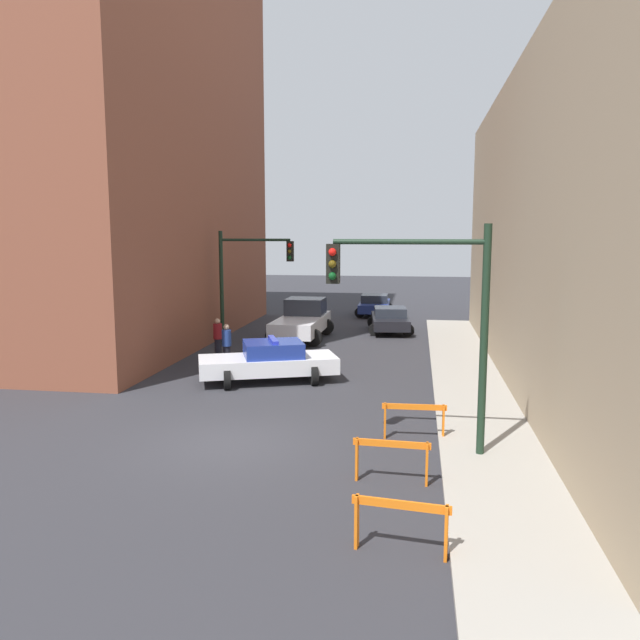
{
  "coord_description": "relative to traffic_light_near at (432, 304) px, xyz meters",
  "views": [
    {
      "loc": [
        4.39,
        -14.2,
        5.12
      ],
      "look_at": [
        1.01,
        7.5,
        2.04
      ],
      "focal_mm": 35.0,
      "sensor_mm": 36.0,
      "label": 1
    }
  ],
  "objects": [
    {
      "name": "traffic_light_near",
      "position": [
        0.0,
        0.0,
        0.0
      ],
      "size": [
        3.64,
        0.35,
        5.2
      ],
      "color": "black",
      "rests_on": "sidewalk_right"
    },
    {
      "name": "parked_car_near",
      "position": [
        -1.67,
        18.07,
        -2.86
      ],
      "size": [
        2.55,
        4.46,
        1.31
      ],
      "rotation": [
        0.0,
        0.0,
        0.1
      ],
      "color": "black",
      "rests_on": "ground_plane"
    },
    {
      "name": "barrier_front",
      "position": [
        -0.51,
        -4.59,
        -2.91
      ],
      "size": [
        1.59,
        0.35,
        0.9
      ],
      "rotation": [
        0.0,
        0.0,
        -0.13
      ],
      "color": "orange",
      "rests_on": "ground_plane"
    },
    {
      "name": "traffic_light_far",
      "position": [
        -8.03,
        13.2,
        -0.13
      ],
      "size": [
        3.44,
        0.35,
        5.2
      ],
      "color": "black",
      "rests_on": "ground_plane"
    },
    {
      "name": "barrier_mid",
      "position": [
        -0.78,
        -1.71,
        -2.91
      ],
      "size": [
        1.6,
        0.24,
        0.9
      ],
      "rotation": [
        0.0,
        0.0,
        -0.05
      ],
      "color": "orange",
      "rests_on": "ground_plane"
    },
    {
      "name": "sidewalk_right",
      "position": [
        1.47,
        0.12,
        -3.47
      ],
      "size": [
        2.4,
        44.0,
        0.12
      ],
      "color": "#9E998E",
      "rests_on": "ground_plane"
    },
    {
      "name": "barrier_back",
      "position": [
        -0.33,
        1.12,
        -2.91
      ],
      "size": [
        1.6,
        0.21,
        0.9
      ],
      "rotation": [
        0.0,
        0.0,
        0.03
      ],
      "color": "orange",
      "rests_on": "ground_plane"
    },
    {
      "name": "pedestrian_crossing",
      "position": [
        -7.49,
        8.58,
        -2.67
      ],
      "size": [
        0.45,
        0.45,
        1.66
      ],
      "rotation": [
        0.0,
        0.0,
        2.82
      ],
      "color": "black",
      "rests_on": "ground_plane"
    },
    {
      "name": "building_corner_left",
      "position": [
        -16.73,
        14.12,
        8.81
      ],
      "size": [
        14.0,
        20.0,
        24.67
      ],
      "color": "brown",
      "rests_on": "ground_plane"
    },
    {
      "name": "white_truck",
      "position": [
        -5.79,
        15.31,
        -2.62
      ],
      "size": [
        2.73,
        5.45,
        1.9
      ],
      "rotation": [
        0.0,
        0.0,
        -0.03
      ],
      "color": "silver",
      "rests_on": "ground_plane"
    },
    {
      "name": "ground_plane",
      "position": [
        -4.73,
        0.12,
        -3.53
      ],
      "size": [
        120.0,
        120.0,
        0.0
      ],
      "primitive_type": "plane",
      "color": "#2D2D33"
    },
    {
      "name": "police_car",
      "position": [
        -5.32,
        6.52,
        -2.81
      ],
      "size": [
        5.05,
        3.38,
        1.52
      ],
      "rotation": [
        0.0,
        0.0,
        1.93
      ],
      "color": "white",
      "rests_on": "ground_plane"
    },
    {
      "name": "pedestrian_corner",
      "position": [
        -8.33,
        10.07,
        -2.67
      ],
      "size": [
        0.38,
        0.38,
        1.66
      ],
      "rotation": [
        0.0,
        0.0,
        1.51
      ],
      "color": "black",
      "rests_on": "ground_plane"
    },
    {
      "name": "parked_car_mid",
      "position": [
        -2.92,
        24.64,
        -2.86
      ],
      "size": [
        2.33,
        4.33,
        1.31
      ],
      "rotation": [
        0.0,
        0.0,
        0.02
      ],
      "color": "navy",
      "rests_on": "ground_plane"
    }
  ]
}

